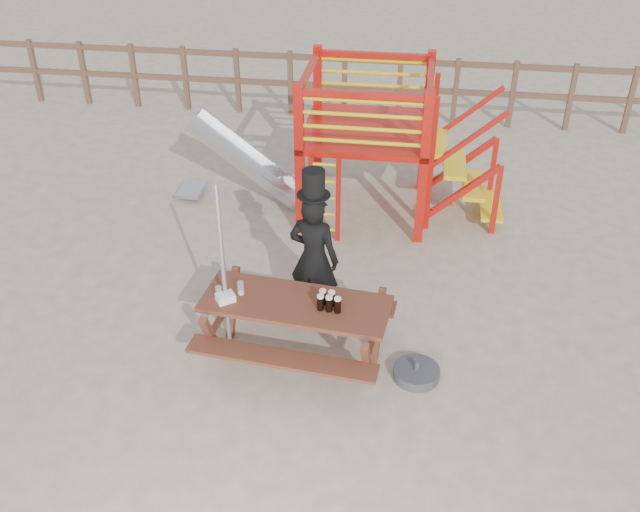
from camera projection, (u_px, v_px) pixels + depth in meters
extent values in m
plane|color=#BCAA92|center=(312.00, 372.00, 7.42)|extent=(60.00, 60.00, 0.00)
cube|color=brown|center=(373.00, 60.00, 12.64)|extent=(15.00, 0.06, 0.10)
cube|color=brown|center=(372.00, 88.00, 12.91)|extent=(15.00, 0.06, 0.10)
cube|color=brown|center=(35.00, 71.00, 13.70)|extent=(0.09, 0.09, 1.20)
cube|color=brown|center=(84.00, 73.00, 13.58)|extent=(0.09, 0.09, 1.20)
cube|color=brown|center=(134.00, 76.00, 13.46)|extent=(0.09, 0.09, 1.20)
cube|color=brown|center=(185.00, 78.00, 13.34)|extent=(0.09, 0.09, 1.20)
cube|color=brown|center=(237.00, 81.00, 13.22)|extent=(0.09, 0.09, 1.20)
cube|color=brown|center=(290.00, 84.00, 13.09)|extent=(0.09, 0.09, 1.20)
cube|color=brown|center=(344.00, 86.00, 12.97)|extent=(0.09, 0.09, 1.20)
cube|color=brown|center=(399.00, 89.00, 12.85)|extent=(0.09, 0.09, 1.20)
cube|color=brown|center=(455.00, 92.00, 12.73)|extent=(0.09, 0.09, 1.20)
cube|color=brown|center=(512.00, 95.00, 12.61)|extent=(0.09, 0.09, 1.20)
cube|color=brown|center=(571.00, 98.00, 12.48)|extent=(0.09, 0.09, 1.20)
cube|color=brown|center=(630.00, 101.00, 12.36)|extent=(0.09, 0.09, 1.20)
cube|color=#B5130C|center=(300.00, 162.00, 9.25)|extent=(0.12, 0.12, 2.10)
cube|color=#B5130C|center=(423.00, 170.00, 9.06)|extent=(0.12, 0.12, 2.10)
cube|color=#B5130C|center=(318.00, 116.00, 10.58)|extent=(0.12, 0.12, 2.10)
cube|color=#B5130C|center=(426.00, 122.00, 10.39)|extent=(0.12, 0.12, 2.10)
cube|color=#B5130C|center=(367.00, 131.00, 9.74)|extent=(1.72, 1.72, 0.08)
cube|color=#B5130C|center=(363.00, 95.00, 8.64)|extent=(1.60, 0.08, 0.08)
cube|color=#B5130C|center=(374.00, 55.00, 9.97)|extent=(1.60, 0.08, 0.08)
cube|color=#B5130C|center=(309.00, 71.00, 9.40)|extent=(0.08, 1.60, 0.08)
cube|color=#B5130C|center=(431.00, 76.00, 9.20)|extent=(0.08, 1.60, 0.08)
cylinder|color=yellow|center=(362.00, 142.00, 8.98)|extent=(1.50, 0.05, 0.05)
cylinder|color=yellow|center=(372.00, 97.00, 10.30)|extent=(1.50, 0.05, 0.05)
cylinder|color=yellow|center=(362.00, 129.00, 8.88)|extent=(1.50, 0.05, 0.05)
cylinder|color=yellow|center=(373.00, 85.00, 10.21)|extent=(1.50, 0.05, 0.05)
cylinder|color=yellow|center=(363.00, 115.00, 8.78)|extent=(1.50, 0.05, 0.05)
cylinder|color=yellow|center=(373.00, 73.00, 10.11)|extent=(1.50, 0.05, 0.05)
cylinder|color=yellow|center=(363.00, 101.00, 8.68)|extent=(1.50, 0.05, 0.05)
cylinder|color=yellow|center=(374.00, 61.00, 10.01)|extent=(1.50, 0.05, 0.05)
cube|color=#B5130C|center=(311.00, 199.00, 9.35)|extent=(0.06, 0.06, 1.20)
cube|color=#B5130C|center=(338.00, 201.00, 9.31)|extent=(0.06, 0.06, 1.20)
cylinder|color=yellow|center=(324.00, 229.00, 9.57)|extent=(0.36, 0.04, 0.04)
cylinder|color=yellow|center=(324.00, 214.00, 9.44)|extent=(0.36, 0.04, 0.04)
cylinder|color=yellow|center=(325.00, 198.00, 9.31)|extent=(0.36, 0.04, 0.04)
cylinder|color=yellow|center=(325.00, 181.00, 9.18)|extent=(0.36, 0.04, 0.04)
cylinder|color=yellow|center=(325.00, 165.00, 9.05)|extent=(0.36, 0.04, 0.04)
cube|color=yellow|center=(436.00, 143.00, 9.69)|extent=(0.30, 0.90, 0.06)
cube|color=yellow|center=(455.00, 164.00, 9.82)|extent=(0.30, 0.90, 0.06)
cube|color=yellow|center=(473.00, 185.00, 9.94)|extent=(0.30, 0.90, 0.06)
cube|color=yellow|center=(490.00, 205.00, 10.07)|extent=(0.30, 0.90, 0.06)
cube|color=#B5130C|center=(463.00, 192.00, 9.53)|extent=(0.95, 0.08, 0.86)
cube|color=#B5130C|center=(461.00, 163.00, 10.27)|extent=(0.95, 0.08, 0.86)
cube|color=#B6B8BD|center=(248.00, 162.00, 10.26)|extent=(1.53, 0.55, 1.21)
cube|color=#B6B8BD|center=(243.00, 167.00, 10.01)|extent=(1.58, 0.04, 1.28)
cube|color=#B6B8BD|center=(252.00, 151.00, 10.46)|extent=(1.58, 0.04, 1.28)
cube|color=#B6B8BD|center=(191.00, 189.00, 10.65)|extent=(0.35, 0.55, 0.05)
cube|color=maroon|center=(295.00, 304.00, 7.23)|extent=(1.98, 0.91, 0.05)
cube|color=maroon|center=(281.00, 358.00, 6.96)|extent=(1.93, 0.46, 0.04)
cube|color=maroon|center=(309.00, 297.00, 7.81)|extent=(1.93, 0.46, 0.04)
cube|color=maroon|center=(223.00, 320.00, 7.60)|extent=(0.19, 1.15, 0.69)
cube|color=maroon|center=(373.00, 345.00, 7.26)|extent=(0.19, 1.15, 0.69)
imported|color=black|center=(314.00, 259.00, 7.80)|extent=(0.65, 0.51, 1.58)
cube|color=#0D912E|center=(318.00, 239.00, 7.79)|extent=(0.07, 0.03, 0.37)
cylinder|color=black|center=(314.00, 195.00, 7.37)|extent=(0.36, 0.36, 0.01)
cylinder|color=black|center=(314.00, 182.00, 7.29)|extent=(0.24, 0.24, 0.27)
cube|color=white|center=(318.00, 169.00, 7.33)|extent=(0.12, 0.04, 0.03)
cylinder|color=#B2B2B7|center=(224.00, 276.00, 7.10)|extent=(0.05, 0.05, 2.06)
cylinder|color=#3A3A3F|center=(416.00, 373.00, 7.33)|extent=(0.48, 0.48, 0.11)
cylinder|color=#3A3A3F|center=(417.00, 365.00, 7.28)|extent=(0.06, 0.06, 0.09)
cube|color=white|center=(225.00, 298.00, 7.21)|extent=(0.23, 0.22, 0.08)
cylinder|color=black|center=(320.00, 303.00, 7.07)|extent=(0.07, 0.07, 0.15)
cylinder|color=#F6E5C9|center=(320.00, 296.00, 7.02)|extent=(0.07, 0.07, 0.02)
cylinder|color=black|center=(329.00, 305.00, 7.05)|extent=(0.07, 0.07, 0.15)
cylinder|color=#F6E5C9|center=(329.00, 298.00, 7.00)|extent=(0.07, 0.07, 0.02)
cylinder|color=black|center=(338.00, 306.00, 7.03)|extent=(0.07, 0.07, 0.15)
cylinder|color=#F6E5C9|center=(338.00, 299.00, 6.99)|extent=(0.07, 0.07, 0.02)
cylinder|color=black|center=(323.00, 298.00, 7.14)|extent=(0.07, 0.07, 0.15)
cylinder|color=#F6E5C9|center=(323.00, 291.00, 7.10)|extent=(0.07, 0.07, 0.02)
cylinder|color=black|center=(332.00, 299.00, 7.12)|extent=(0.07, 0.07, 0.15)
cylinder|color=#F6E5C9|center=(332.00, 292.00, 7.08)|extent=(0.07, 0.07, 0.02)
cylinder|color=silver|center=(219.00, 293.00, 7.22)|extent=(0.07, 0.07, 0.15)
cylinder|color=#F6E5C9|center=(219.00, 298.00, 7.25)|extent=(0.06, 0.06, 0.02)
cylinder|color=silver|center=(241.00, 288.00, 7.29)|extent=(0.07, 0.07, 0.15)
cylinder|color=#F6E5C9|center=(241.00, 293.00, 7.32)|extent=(0.06, 0.06, 0.02)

